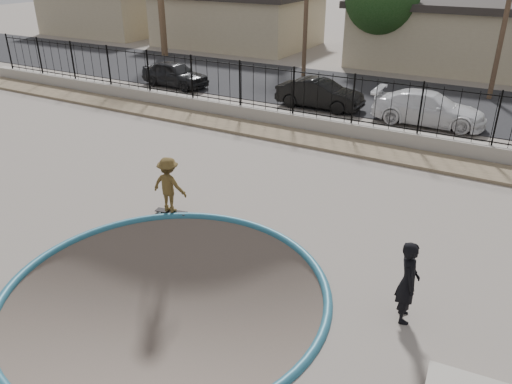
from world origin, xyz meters
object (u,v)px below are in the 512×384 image
at_px(car_b, 320,94).
at_px(skater, 169,188).
at_px(car_c, 429,108).
at_px(videographer, 408,282).
at_px(car_a, 175,74).
at_px(skateboard, 171,212).

bearing_deg(car_b, skater, -177.89).
height_order(car_b, car_c, car_c).
distance_m(skater, car_c, 12.34).
distance_m(car_b, car_c, 4.85).
xyz_separation_m(skater, car_b, (-0.49, 11.52, -0.09)).
height_order(videographer, car_b, videographer).
xyz_separation_m(videographer, car_a, (-15.51, 12.72, -0.18)).
distance_m(skater, car_a, 14.49).
bearing_deg(car_c, skater, 157.75).
distance_m(skateboard, car_c, 12.36).
height_order(skateboard, car_a, car_a).
bearing_deg(car_b, car_a, 89.67).
height_order(skateboard, car_b, car_b).
height_order(car_a, car_c, car_c).
height_order(skater, car_b, skater).
distance_m(skateboard, car_b, 11.55).
bearing_deg(car_c, skateboard, 157.75).
xyz_separation_m(skateboard, car_a, (-8.79, 11.52, 0.62)).
bearing_deg(videographer, car_b, 9.81).
xyz_separation_m(skater, skateboard, (-0.00, 0.00, -0.72)).
bearing_deg(car_a, videographer, -124.89).
bearing_deg(skater, car_c, -115.07).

